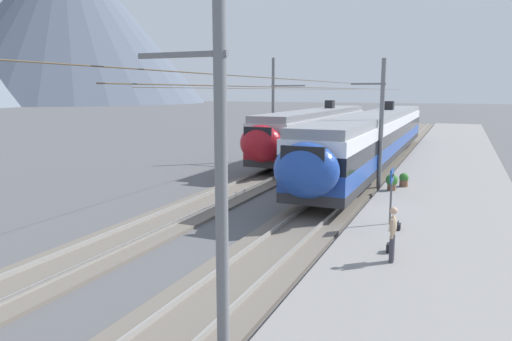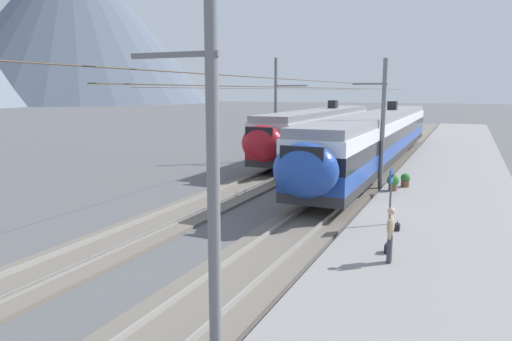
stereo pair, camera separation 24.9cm
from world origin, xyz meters
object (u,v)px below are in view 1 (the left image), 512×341
object	(u,v)px
platform_sign	(392,184)
train_far_track	(316,130)
train_near_platform	(377,135)
handbag_beside_passenger	(390,248)
catenary_mast_far_side	(275,108)
passenger_walking	(393,232)
potted_plant_by_shelter	(392,181)
handbag_near_sign	(398,226)
potted_plant_platform_edge	(404,179)
catenary_mast_west	(216,160)
catenary_mast_mid	(379,122)

from	to	relation	value
platform_sign	train_far_track	bearing A→B (deg)	24.10
train_near_platform	handbag_beside_passenger	world-z (taller)	train_near_platform
catenary_mast_far_side	handbag_beside_passenger	bearing A→B (deg)	-149.19
passenger_walking	potted_plant_by_shelter	size ratio (longest dim) A/B	2.00
handbag_near_sign	potted_plant_platform_edge	world-z (taller)	potted_plant_platform_edge
catenary_mast_west	catenary_mast_mid	distance (m)	18.50
catenary_mast_west	potted_plant_by_shelter	xyz separation A→B (m)	(17.15, -0.96, -3.35)
catenary_mast_far_side	potted_plant_by_shelter	distance (m)	13.96
catenary_mast_west	passenger_walking	bearing A→B (deg)	-20.16
catenary_mast_far_side	potted_plant_by_shelter	size ratio (longest dim) A/B	47.03
train_near_platform	catenary_mast_mid	distance (m)	8.64
platform_sign	potted_plant_by_shelter	world-z (taller)	platform_sign
passenger_walking	potted_plant_platform_edge	world-z (taller)	passenger_walking
catenary_mast_mid	train_near_platform	bearing A→B (deg)	9.78
handbag_beside_passenger	handbag_near_sign	xyz separation A→B (m)	(2.64, 0.07, -0.02)
catenary_mast_far_side	passenger_walking	bearing A→B (deg)	-149.93
handbag_beside_passenger	potted_plant_by_shelter	distance (m)	9.86
platform_sign	train_near_platform	bearing A→B (deg)	11.27
catenary_mast_mid	handbag_near_sign	world-z (taller)	catenary_mast_mid
platform_sign	potted_plant_by_shelter	xyz separation A→B (m)	(6.44, 0.80, -1.10)
catenary_mast_west	potted_plant_by_shelter	size ratio (longest dim) A/B	47.03
handbag_near_sign	platform_sign	bearing A→B (deg)	29.15
train_far_track	catenary_mast_mid	distance (m)	13.46
catenary_mast_far_side	handbag_near_sign	world-z (taller)	catenary_mast_far_side
train_far_track	handbag_beside_passenger	distance (m)	24.42
catenary_mast_west	handbag_beside_passenger	distance (m)	8.54
train_far_track	handbag_beside_passenger	world-z (taller)	train_far_track
train_far_track	platform_sign	size ratio (longest dim) A/B	11.57
catenary_mast_far_side	passenger_walking	world-z (taller)	catenary_mast_far_side
catenary_mast_west	platform_sign	xyz separation A→B (m)	(10.71, -1.77, -2.25)
catenary_mast_west	passenger_walking	distance (m)	7.51
handbag_near_sign	potted_plant_platform_edge	distance (m)	8.43
catenary_mast_west	catenary_mast_mid	xyz separation A→B (m)	(18.50, 0.01, -0.41)
catenary_mast_west	train_far_track	bearing A→B (deg)	12.88
platform_sign	passenger_walking	distance (m)	4.29
train_far_track	catenary_mast_far_side	bearing A→B (deg)	149.21
train_far_track	potted_plant_platform_edge	distance (m)	14.31
catenary_mast_west	handbag_near_sign	bearing A→B (deg)	-12.12
passenger_walking	handbag_beside_passenger	world-z (taller)	passenger_walking
catenary_mast_west	passenger_walking	size ratio (longest dim) A/B	23.49
catenary_mast_west	potted_plant_platform_edge	size ratio (longest dim) A/B	54.26
catenary_mast_mid	platform_sign	xyz separation A→B (m)	(-7.78, -1.78, -1.84)
catenary_mast_mid	platform_sign	size ratio (longest dim) A/B	18.45
catenary_mast_mid	potted_plant_by_shelter	xyz separation A→B (m)	(-1.34, -0.97, -2.94)
catenary_mast_mid	passenger_walking	world-z (taller)	catenary_mast_mid
catenary_mast_west	potted_plant_platform_edge	distance (m)	18.79
catenary_mast_far_side	passenger_walking	distance (m)	23.03
train_near_platform	handbag_beside_passenger	bearing A→B (deg)	-169.33
handbag_beside_passenger	handbag_near_sign	size ratio (longest dim) A/B	1.12
handbag_beside_passenger	potted_plant_by_shelter	xyz separation A→B (m)	(9.77, 1.26, 0.34)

